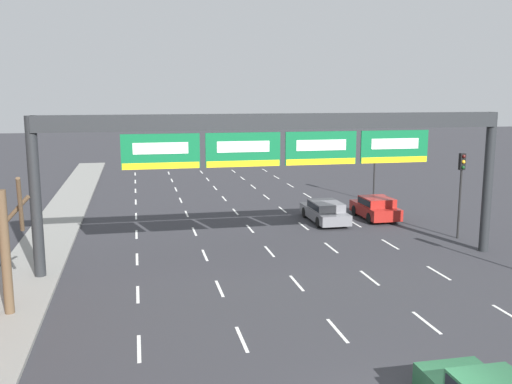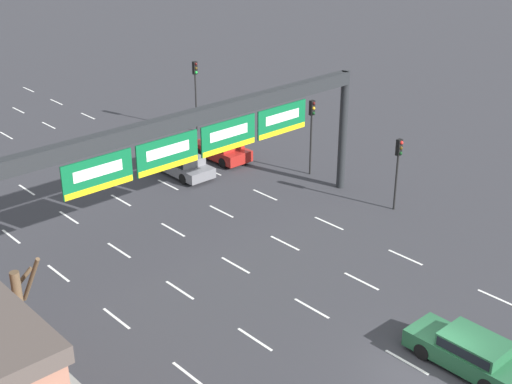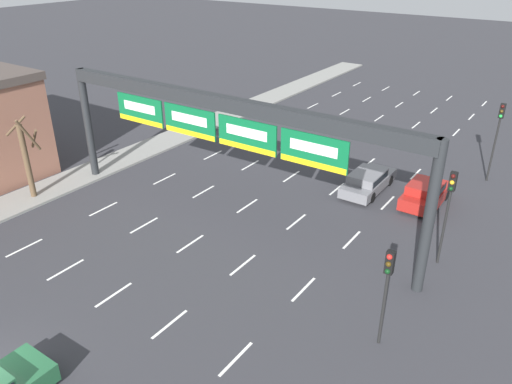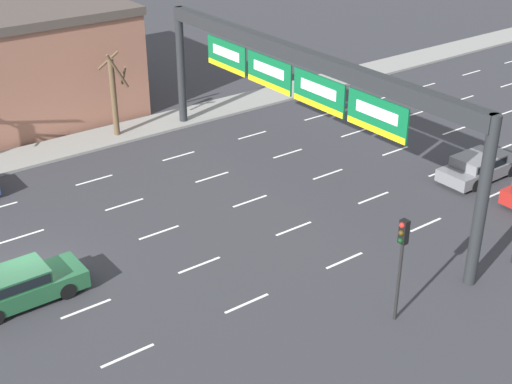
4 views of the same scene
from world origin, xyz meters
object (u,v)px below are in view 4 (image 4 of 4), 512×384
at_px(sign_gantry, 298,74).
at_px(car_green, 20,285).
at_px(tree_bare_second, 114,92).
at_px(car_grey, 479,166).
at_px(traffic_light_mid_block, 402,250).

distance_m(sign_gantry, car_green, 15.43).
distance_m(car_green, tree_bare_second, 16.37).
bearing_deg(car_green, sign_gantry, 95.63).
relative_size(car_grey, car_green, 1.04).
bearing_deg(tree_bare_second, sign_gantry, 20.49).
distance_m(car_grey, car_green, 22.81).
bearing_deg(tree_bare_second, car_grey, 37.22).
distance_m(car_grey, tree_bare_second, 20.21).
xyz_separation_m(car_green, traffic_light_mid_block, (9.15, 10.47, 2.20)).
bearing_deg(sign_gantry, traffic_light_mid_block, -20.94).
distance_m(sign_gantry, tree_bare_second, 12.22).
xyz_separation_m(car_green, tree_bare_second, (-12.51, 10.38, 1.97)).
relative_size(sign_gantry, traffic_light_mid_block, 5.32).
xyz_separation_m(car_grey, car_green, (-3.51, -22.54, 0.05)).
bearing_deg(traffic_light_mid_block, sign_gantry, 159.06).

